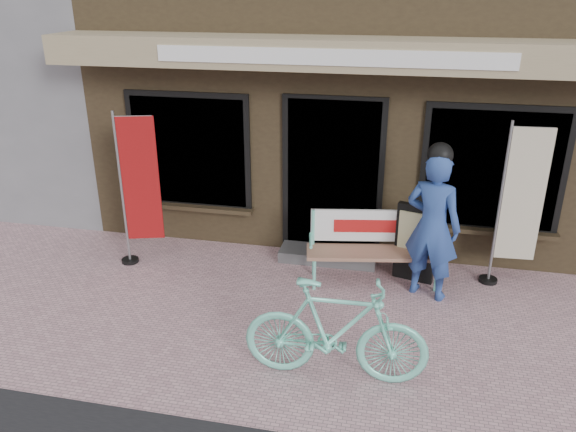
% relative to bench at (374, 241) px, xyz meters
% --- Properties ---
extents(ground, '(70.00, 70.00, 0.00)m').
position_rel_bench_xyz_m(ground, '(-0.63, -1.34, -0.53)').
color(ground, '#C0929A').
rests_on(ground, ground).
extents(storefront, '(7.00, 6.77, 6.00)m').
position_rel_bench_xyz_m(storefront, '(-0.63, 3.63, 2.46)').
color(storefront, black).
rests_on(storefront, ground).
extents(bench, '(1.72, 0.72, 0.91)m').
position_rel_bench_xyz_m(bench, '(0.00, 0.00, 0.00)').
color(bench, '#75E5C9').
rests_on(bench, ground).
extents(person, '(0.76, 0.63, 1.90)m').
position_rel_bench_xyz_m(person, '(0.67, -0.24, 0.40)').
color(person, '#29468F').
rests_on(person, ground).
extents(bicycle, '(1.74, 0.54, 1.04)m').
position_rel_bench_xyz_m(bicycle, '(-0.22, -2.02, -0.01)').
color(bicycle, '#75E5C9').
rests_on(bicycle, ground).
extents(nobori_red, '(0.61, 0.29, 2.07)m').
position_rel_bench_xyz_m(nobori_red, '(-3.05, -0.14, 0.53)').
color(nobori_red, gray).
rests_on(nobori_red, ground).
extents(nobori_cream, '(0.61, 0.24, 2.07)m').
position_rel_bench_xyz_m(nobori_cream, '(1.66, 0.25, 0.54)').
color(nobori_cream, gray).
rests_on(nobori_cream, ground).
extents(menu_stand, '(0.51, 0.24, 1.02)m').
position_rel_bench_xyz_m(menu_stand, '(0.50, 0.10, -0.01)').
color(menu_stand, black).
rests_on(menu_stand, ground).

